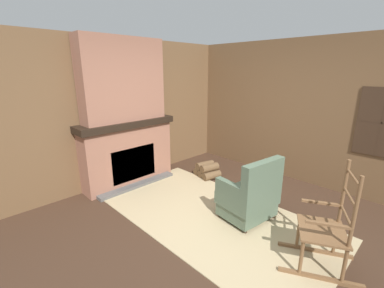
# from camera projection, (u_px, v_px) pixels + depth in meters

# --- Properties ---
(ground_plane) EXTENTS (14.00, 14.00, 0.00)m
(ground_plane) POSITION_uv_depth(u_px,v_px,m) (219.00, 232.00, 3.36)
(ground_plane) COLOR #3D281C
(wood_panel_wall_left) EXTENTS (0.06, 5.31, 2.58)m
(wood_panel_wall_left) POSITION_uv_depth(u_px,v_px,m) (119.00, 113.00, 4.63)
(wood_panel_wall_left) COLOR brown
(wood_panel_wall_left) RESTS_ON ground
(wood_panel_wall_back) EXTENTS (5.31, 0.09, 2.58)m
(wood_panel_wall_back) POSITION_uv_depth(u_px,v_px,m) (308.00, 113.00, 4.59)
(wood_panel_wall_back) COLOR brown
(wood_panel_wall_back) RESTS_ON ground
(fireplace_hearth) EXTENTS (0.59, 1.77, 1.18)m
(fireplace_hearth) POSITION_uv_depth(u_px,v_px,m) (129.00, 153.00, 4.67)
(fireplace_hearth) COLOR #93604C
(fireplace_hearth) RESTS_ON ground
(chimney_breast) EXTENTS (0.33, 1.47, 1.38)m
(chimney_breast) POSITION_uv_depth(u_px,v_px,m) (123.00, 80.00, 4.32)
(chimney_breast) COLOR #93604C
(chimney_breast) RESTS_ON fireplace_hearth
(area_rug) EXTENTS (3.44, 1.81, 0.01)m
(area_rug) POSITION_uv_depth(u_px,v_px,m) (210.00, 215.00, 3.73)
(area_rug) COLOR tan
(area_rug) RESTS_ON ground
(armchair) EXTENTS (0.67, 0.79, 0.93)m
(armchair) POSITION_uv_depth(u_px,v_px,m) (250.00, 197.00, 3.54)
(armchair) COLOR #516651
(armchair) RESTS_ON ground
(rocking_chair) EXTENTS (0.93, 0.79, 1.16)m
(rocking_chair) POSITION_uv_depth(u_px,v_px,m) (326.00, 233.00, 2.66)
(rocking_chair) COLOR brown
(rocking_chair) RESTS_ON ground
(firewood_stack) EXTENTS (0.54, 0.46, 0.29)m
(firewood_stack) POSITION_uv_depth(u_px,v_px,m) (207.00, 170.00, 5.06)
(firewood_stack) COLOR brown
(firewood_stack) RESTS_ON ground
(oil_lamp_vase) EXTENTS (0.13, 0.13, 0.31)m
(oil_lamp_vase) POSITION_uv_depth(u_px,v_px,m) (93.00, 118.00, 4.12)
(oil_lamp_vase) COLOR silver
(oil_lamp_vase) RESTS_ON fireplace_hearth
(storage_case) EXTENTS (0.13, 0.27, 0.11)m
(storage_case) POSITION_uv_depth(u_px,v_px,m) (138.00, 115.00, 4.71)
(storage_case) COLOR brown
(storage_case) RESTS_ON fireplace_hearth
(decorative_plate_on_mantel) EXTENTS (0.06, 0.24, 0.24)m
(decorative_plate_on_mantel) POSITION_uv_depth(u_px,v_px,m) (122.00, 114.00, 4.49)
(decorative_plate_on_mantel) COLOR gold
(decorative_plate_on_mantel) RESTS_ON fireplace_hearth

